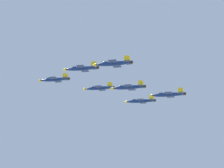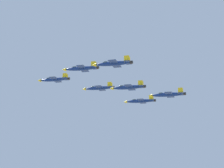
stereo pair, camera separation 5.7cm
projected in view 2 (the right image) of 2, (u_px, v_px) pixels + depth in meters
jet_lead at (54, 79)px, 258.25m from camera, size 16.75×10.83×3.61m
jet_left_wingman at (81, 68)px, 238.80m from camera, size 17.31×11.26×3.75m
jet_right_wingman at (99, 88)px, 268.78m from camera, size 17.06×11.05×3.68m
jet_left_outer at (113, 63)px, 218.38m from camera, size 17.63×11.38×3.79m
jet_right_outer at (140, 101)px, 278.56m from camera, size 17.35×11.28×3.76m
jet_slot_rear at (128, 87)px, 248.10m from camera, size 17.70×11.41×3.80m
jet_trailing at (168, 94)px, 242.62m from camera, size 17.50×11.30×3.77m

